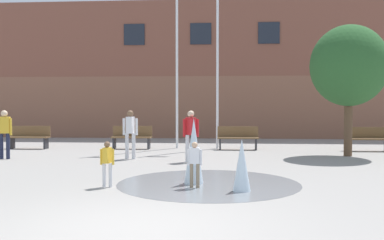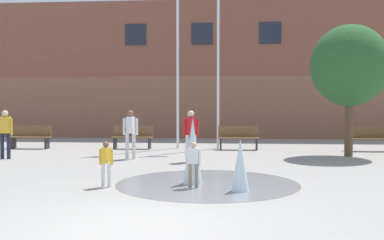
{
  "view_description": "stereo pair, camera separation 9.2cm",
  "coord_description": "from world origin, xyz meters",
  "px_view_note": "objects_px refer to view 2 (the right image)",
  "views": [
    {
      "loc": [
        1.35,
        -6.34,
        1.78
      ],
      "look_at": [
        0.28,
        7.45,
        1.3
      ],
      "focal_mm": 42.0,
      "sensor_mm": 36.0,
      "label": 1
    },
    {
      "loc": [
        1.44,
        -6.33,
        1.78
      ],
      "look_at": [
        0.28,
        7.45,
        1.3
      ],
      "focal_mm": 42.0,
      "sensor_mm": 36.0,
      "label": 2
    }
  ],
  "objects_px": {
    "park_bench_under_left_flagpole": "(31,137)",
    "park_bench_near_trashcan": "(368,139)",
    "park_bench_under_right_flagpole": "(239,137)",
    "flagpole_left": "(178,33)",
    "adult_in_red": "(130,130)",
    "adult_near_bench": "(5,130)",
    "teen_by_trashcan": "(191,132)",
    "street_tree_near_building": "(350,66)",
    "child_running": "(193,161)",
    "flagpole_right": "(219,42)",
    "park_bench_center": "(133,137)",
    "child_with_pink_shirt": "(106,160)"
  },
  "relations": [
    {
      "from": "adult_in_red",
      "to": "flagpole_right",
      "type": "xyz_separation_m",
      "value": [
        2.79,
        3.74,
        3.34
      ]
    },
    {
      "from": "teen_by_trashcan",
      "to": "child_running",
      "type": "bearing_deg",
      "value": 151.68
    },
    {
      "from": "adult_in_red",
      "to": "flagpole_right",
      "type": "distance_m",
      "value": 5.74
    },
    {
      "from": "park_bench_center",
      "to": "street_tree_near_building",
      "type": "xyz_separation_m",
      "value": [
        7.96,
        -1.94,
        2.62
      ]
    },
    {
      "from": "park_bench_near_trashcan",
      "to": "adult_near_bench",
      "type": "relative_size",
      "value": 1.01
    },
    {
      "from": "park_bench_under_left_flagpole",
      "to": "park_bench_near_trashcan",
      "type": "bearing_deg",
      "value": 0.34
    },
    {
      "from": "park_bench_center",
      "to": "teen_by_trashcan",
      "type": "relative_size",
      "value": 1.01
    },
    {
      "from": "park_bench_under_right_flagpole",
      "to": "adult_in_red",
      "type": "height_order",
      "value": "adult_in_red"
    },
    {
      "from": "child_running",
      "to": "flagpole_right",
      "type": "height_order",
      "value": "flagpole_right"
    },
    {
      "from": "park_bench_near_trashcan",
      "to": "street_tree_near_building",
      "type": "distance_m",
      "value": 3.36
    },
    {
      "from": "park_bench_center",
      "to": "child_with_pink_shirt",
      "type": "xyz_separation_m",
      "value": [
        1.23,
        -8.27,
        0.1
      ]
    },
    {
      "from": "flagpole_left",
      "to": "flagpole_right",
      "type": "distance_m",
      "value": 1.69
    },
    {
      "from": "park_bench_under_right_flagpole",
      "to": "flagpole_left",
      "type": "bearing_deg",
      "value": 170.57
    },
    {
      "from": "flagpole_left",
      "to": "park_bench_under_right_flagpole",
      "type": "bearing_deg",
      "value": -9.43
    },
    {
      "from": "child_with_pink_shirt",
      "to": "flagpole_left",
      "type": "height_order",
      "value": "flagpole_left"
    },
    {
      "from": "teen_by_trashcan",
      "to": "adult_in_red",
      "type": "bearing_deg",
      "value": 40.09
    },
    {
      "from": "park_bench_under_left_flagpole",
      "to": "park_bench_center",
      "type": "height_order",
      "value": "same"
    },
    {
      "from": "flagpole_left",
      "to": "child_running",
      "type": "bearing_deg",
      "value": -81.37
    },
    {
      "from": "park_bench_center",
      "to": "teen_by_trashcan",
      "type": "height_order",
      "value": "teen_by_trashcan"
    },
    {
      "from": "park_bench_center",
      "to": "adult_in_red",
      "type": "bearing_deg",
      "value": -78.77
    },
    {
      "from": "adult_in_red",
      "to": "flagpole_right",
      "type": "height_order",
      "value": "flagpole_right"
    },
    {
      "from": "adult_in_red",
      "to": "street_tree_near_building",
      "type": "bearing_deg",
      "value": -74.39
    },
    {
      "from": "park_bench_under_right_flagpole",
      "to": "flagpole_left",
      "type": "xyz_separation_m",
      "value": [
        -2.43,
        0.4,
        4.2
      ]
    },
    {
      "from": "flagpole_left",
      "to": "park_bench_near_trashcan",
      "type": "bearing_deg",
      "value": -4.6
    },
    {
      "from": "child_with_pink_shirt",
      "to": "child_running",
      "type": "relative_size",
      "value": 1.0
    },
    {
      "from": "park_bench_center",
      "to": "park_bench_near_trashcan",
      "type": "bearing_deg",
      "value": -1.12
    },
    {
      "from": "adult_in_red",
      "to": "child_with_pink_shirt",
      "type": "distance_m",
      "value": 4.98
    },
    {
      "from": "park_bench_under_left_flagpole",
      "to": "child_with_pink_shirt",
      "type": "height_order",
      "value": "child_with_pink_shirt"
    },
    {
      "from": "adult_in_red",
      "to": "adult_near_bench",
      "type": "xyz_separation_m",
      "value": [
        -4.09,
        -0.32,
        0.0
      ]
    },
    {
      "from": "park_bench_under_right_flagpole",
      "to": "adult_in_red",
      "type": "bearing_deg",
      "value": -137.0
    },
    {
      "from": "adult_in_red",
      "to": "child_running",
      "type": "relative_size",
      "value": 1.61
    },
    {
      "from": "teen_by_trashcan",
      "to": "child_with_pink_shirt",
      "type": "bearing_deg",
      "value": 127.53
    },
    {
      "from": "teen_by_trashcan",
      "to": "flagpole_left",
      "type": "relative_size",
      "value": 0.18
    },
    {
      "from": "park_bench_under_right_flagpole",
      "to": "adult_near_bench",
      "type": "xyz_separation_m",
      "value": [
        -7.66,
        -3.65,
        0.45
      ]
    },
    {
      "from": "child_running",
      "to": "flagpole_right",
      "type": "xyz_separation_m",
      "value": [
        0.33,
        8.63,
        3.7
      ]
    },
    {
      "from": "teen_by_trashcan",
      "to": "street_tree_near_building",
      "type": "distance_m",
      "value": 6.03
    },
    {
      "from": "park_bench_under_left_flagpole",
      "to": "adult_in_red",
      "type": "distance_m",
      "value": 5.69
    },
    {
      "from": "park_bench_center",
      "to": "adult_near_bench",
      "type": "height_order",
      "value": "adult_near_bench"
    },
    {
      "from": "child_with_pink_shirt",
      "to": "child_running",
      "type": "distance_m",
      "value": 1.89
    },
    {
      "from": "park_bench_center",
      "to": "park_bench_near_trashcan",
      "type": "relative_size",
      "value": 1.0
    },
    {
      "from": "park_bench_under_right_flagpole",
      "to": "street_tree_near_building",
      "type": "distance_m",
      "value": 4.95
    },
    {
      "from": "child_with_pink_shirt",
      "to": "adult_in_red",
      "type": "bearing_deg",
      "value": -159.98
    },
    {
      "from": "adult_in_red",
      "to": "adult_near_bench",
      "type": "bearing_deg",
      "value": 99.22
    },
    {
      "from": "child_running",
      "to": "adult_near_bench",
      "type": "bearing_deg",
      "value": -33.93
    },
    {
      "from": "teen_by_trashcan",
      "to": "flagpole_left",
      "type": "bearing_deg",
      "value": -22.38
    },
    {
      "from": "adult_near_bench",
      "to": "street_tree_near_building",
      "type": "xyz_separation_m",
      "value": [
        11.39,
        1.71,
        2.16
      ]
    },
    {
      "from": "park_bench_near_trashcan",
      "to": "teen_by_trashcan",
      "type": "height_order",
      "value": "teen_by_trashcan"
    },
    {
      "from": "park_bench_center",
      "to": "park_bench_near_trashcan",
      "type": "xyz_separation_m",
      "value": [
        9.14,
        -0.18,
        0.0
      ]
    },
    {
      "from": "child_with_pink_shirt",
      "to": "street_tree_near_building",
      "type": "bearing_deg",
      "value": 146.7
    },
    {
      "from": "park_bench_under_left_flagpole",
      "to": "teen_by_trashcan",
      "type": "relative_size",
      "value": 1.01
    }
  ]
}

